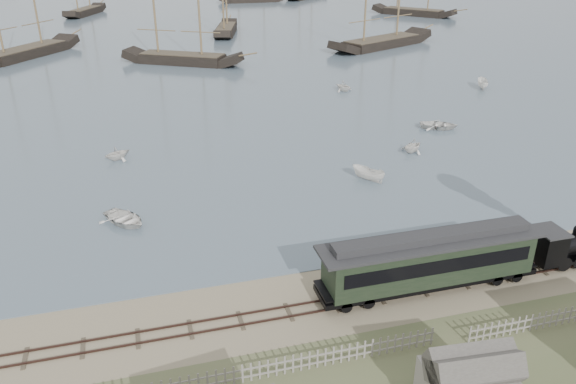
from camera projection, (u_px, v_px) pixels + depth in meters
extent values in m
plane|color=tan|center=(339.00, 284.00, 37.03)|extent=(600.00, 600.00, 0.00)
cube|color=#455863|center=(158.00, 0.00, 185.09)|extent=(600.00, 336.00, 0.06)
cube|color=#3A241F|center=(353.00, 305.00, 34.81)|extent=(120.00, 0.08, 0.12)
cube|color=#3A241F|center=(347.00, 296.00, 35.69)|extent=(120.00, 0.08, 0.12)
cube|color=#3D3227|center=(350.00, 301.00, 35.28)|extent=(120.00, 1.80, 0.06)
cube|color=black|center=(574.00, 255.00, 39.11)|extent=(6.41, 1.89, 0.24)
cylinder|color=black|center=(572.00, 244.00, 38.62)|extent=(3.96, 1.41, 1.41)
cube|color=black|center=(547.00, 246.00, 38.03)|extent=(1.70, 2.07, 2.17)
cube|color=#29292B|center=(551.00, 231.00, 37.55)|extent=(1.89, 2.26, 0.11)
cube|color=black|center=(427.00, 279.00, 36.28)|extent=(14.71, 2.42, 0.37)
cube|color=black|center=(429.00, 260.00, 35.66)|extent=(13.66, 2.63, 2.63)
cube|color=black|center=(441.00, 267.00, 34.38)|extent=(12.61, 0.06, 0.95)
cube|color=black|center=(420.00, 246.00, 36.71)|extent=(12.61, 0.06, 0.95)
cube|color=#29292B|center=(432.00, 241.00, 35.07)|extent=(14.71, 2.84, 0.19)
cube|color=#29292B|center=(432.00, 237.00, 34.94)|extent=(13.14, 1.26, 0.47)
imported|color=white|center=(377.00, 273.00, 37.63)|extent=(3.34, 4.01, 0.72)
imported|color=white|center=(125.00, 219.00, 44.37)|extent=(5.11, 4.88, 0.86)
imported|color=white|center=(117.00, 153.00, 56.61)|extent=(3.28, 3.44, 1.41)
imported|color=white|center=(368.00, 174.00, 51.88)|extent=(3.34, 3.05, 1.28)
imported|color=white|center=(439.00, 125.00, 65.53)|extent=(4.69, 5.27, 0.90)
imported|color=white|center=(413.00, 146.00, 58.51)|extent=(3.34, 3.50, 1.44)
imported|color=white|center=(482.00, 84.00, 81.88)|extent=(3.86, 2.85, 1.40)
imported|color=white|center=(344.00, 86.00, 80.54)|extent=(3.64, 3.44, 1.52)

